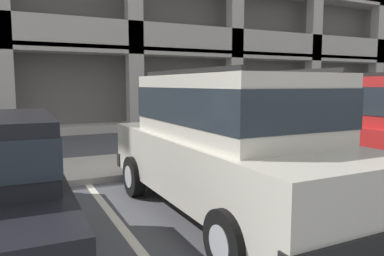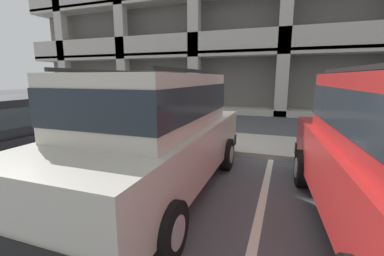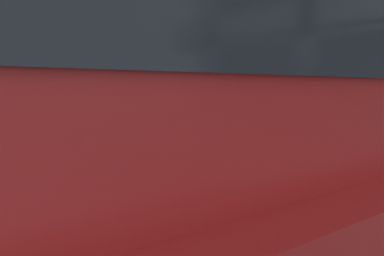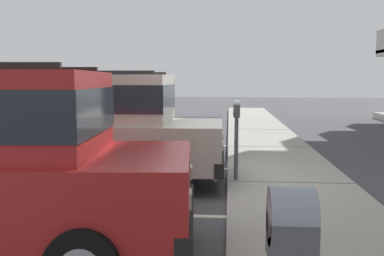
{
  "view_description": "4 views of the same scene",
  "coord_description": "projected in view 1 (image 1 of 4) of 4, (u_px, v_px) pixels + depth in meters",
  "views": [
    {
      "loc": [
        -2.83,
        -6.68,
        1.85
      ],
      "look_at": [
        0.09,
        -0.67,
        1.06
      ],
      "focal_mm": 35.0,
      "sensor_mm": 36.0,
      "label": 1
    },
    {
      "loc": [
        1.87,
        -5.91,
        1.92
      ],
      "look_at": [
        -0.02,
        -0.79,
        0.84
      ],
      "focal_mm": 24.0,
      "sensor_mm": 36.0,
      "label": 2
    },
    {
      "loc": [
        4.52,
        -3.78,
        1.32
      ],
      "look_at": [
        0.09,
        -1.0,
        0.76
      ],
      "focal_mm": 35.0,
      "sensor_mm": 36.0,
      "label": 3
    },
    {
      "loc": [
        7.37,
        0.21,
        1.88
      ],
      "look_at": [
        -0.36,
        -0.45,
        1.01
      ],
      "focal_mm": 40.0,
      "sensor_mm": 36.0,
      "label": 4
    }
  ],
  "objects": [
    {
      "name": "ground_plane",
      "position": [
        173.0,
        180.0,
        7.42
      ],
      "size": [
        80.0,
        80.0,
        0.1
      ],
      "color": "#4C4C51"
    },
    {
      "name": "sidewalk",
      "position": [
        151.0,
        163.0,
        8.57
      ],
      "size": [
        40.0,
        2.2,
        0.12
      ],
      "color": "#ADA89E",
      "rests_on": "ground_plane"
    },
    {
      "name": "parking_stall_lines",
      "position": [
        284.0,
        185.0,
        6.86
      ],
      "size": [
        13.04,
        4.8,
        0.01
      ],
      "color": "silver",
      "rests_on": "ground_plane"
    },
    {
      "name": "silver_suv",
      "position": [
        229.0,
        139.0,
        5.2
      ],
      "size": [
        2.07,
        4.8,
        2.03
      ],
      "rotation": [
        0.0,
        0.0,
        0.01
      ],
      "color": "beige",
      "rests_on": "ground_plane"
    },
    {
      "name": "parking_meter_near",
      "position": [
        160.0,
        118.0,
        7.54
      ],
      "size": [
        0.35,
        0.12,
        1.41
      ],
      "color": "#595B60",
      "rests_on": "sidewalk"
    },
    {
      "name": "parking_meter_far",
      "position": [
        378.0,
        111.0,
        10.36
      ],
      "size": [
        0.15,
        0.12,
        1.51
      ],
      "color": "#47474C",
      "rests_on": "sidewalk"
    },
    {
      "name": "fire_hydrant",
      "position": [
        310.0,
        138.0,
        9.73
      ],
      "size": [
        0.3,
        0.3,
        0.7
      ],
      "color": "gold",
      "rests_on": "sidewalk"
    }
  ]
}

